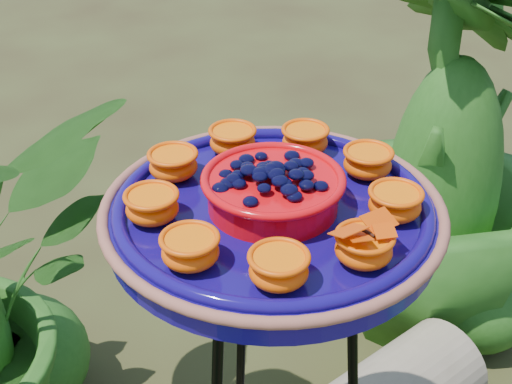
% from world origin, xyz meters
% --- Properties ---
extents(feeder_dish, '(0.47, 0.47, 0.10)m').
position_xyz_m(feeder_dish, '(-0.00, 0.00, 0.87)').
color(feeder_dish, '#12085E').
rests_on(feeder_dish, tripod_stand).
extents(shrub_back_right, '(0.69, 0.69, 1.04)m').
position_xyz_m(shrub_back_right, '(0.77, 0.49, 0.52)').
color(shrub_back_right, '#215215').
rests_on(shrub_back_right, ground).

